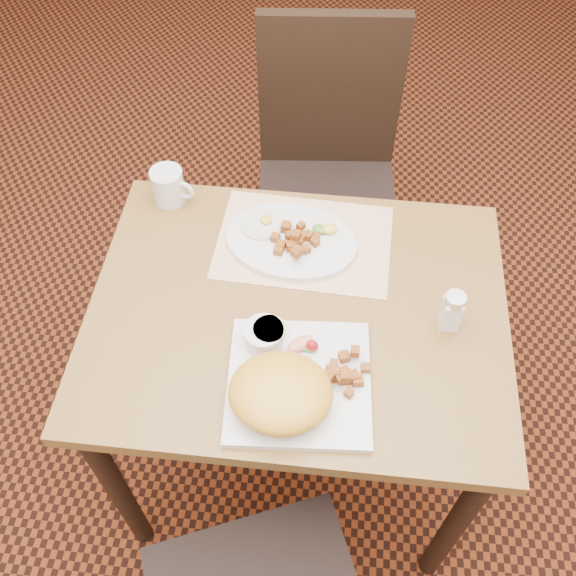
# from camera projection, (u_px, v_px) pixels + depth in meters

# --- Properties ---
(ground) EXTENTS (8.00, 8.00, 0.00)m
(ground) POSITION_uv_depth(u_px,v_px,m) (295.00, 448.00, 1.98)
(ground) COLOR black
(ground) RESTS_ON ground
(table) EXTENTS (0.90, 0.70, 0.75)m
(table) POSITION_uv_depth(u_px,v_px,m) (297.00, 336.00, 1.47)
(table) COLOR olive
(table) RESTS_ON ground
(chair_far) EXTENTS (0.46, 0.46, 0.97)m
(chair_far) POSITION_uv_depth(u_px,v_px,m) (328.00, 166.00, 1.96)
(chair_far) COLOR black
(chair_far) RESTS_ON ground
(placemat) EXTENTS (0.41, 0.30, 0.00)m
(placemat) POSITION_uv_depth(u_px,v_px,m) (304.00, 242.00, 1.49)
(placemat) COLOR white
(placemat) RESTS_ON table
(plate_square) EXTENTS (0.30, 0.30, 0.02)m
(plate_square) POSITION_uv_depth(u_px,v_px,m) (299.00, 382.00, 1.26)
(plate_square) COLOR silver
(plate_square) RESTS_ON table
(plate_oval) EXTENTS (0.33, 0.27, 0.02)m
(plate_oval) POSITION_uv_depth(u_px,v_px,m) (291.00, 241.00, 1.48)
(plate_oval) COLOR silver
(plate_oval) RESTS_ON placemat
(hollandaise_mound) EXTENTS (0.20, 0.18, 0.07)m
(hollandaise_mound) POSITION_uv_depth(u_px,v_px,m) (280.00, 393.00, 1.20)
(hollandaise_mound) COLOR gold
(hollandaise_mound) RESTS_ON plate_square
(ramekin) EXTENTS (0.09, 0.08, 0.04)m
(ramekin) POSITION_uv_depth(u_px,v_px,m) (264.00, 335.00, 1.29)
(ramekin) COLOR silver
(ramekin) RESTS_ON plate_square
(garnish_sq) EXTENTS (0.07, 0.06, 0.03)m
(garnish_sq) POSITION_uv_depth(u_px,v_px,m) (305.00, 345.00, 1.29)
(garnish_sq) COLOR #387223
(garnish_sq) RESTS_ON plate_square
(fried_egg) EXTENTS (0.10, 0.10, 0.02)m
(fried_egg) POSITION_uv_depth(u_px,v_px,m) (262.00, 223.00, 1.50)
(fried_egg) COLOR white
(fried_egg) RESTS_ON plate_oval
(garnish_ov) EXTENTS (0.07, 0.04, 0.02)m
(garnish_ov) POSITION_uv_depth(u_px,v_px,m) (326.00, 229.00, 1.48)
(garnish_ov) COLOR #387223
(garnish_ov) RESTS_ON plate_oval
(salt_shaker) EXTENTS (0.05, 0.05, 0.10)m
(salt_shaker) POSITION_uv_depth(u_px,v_px,m) (452.00, 311.00, 1.31)
(salt_shaker) COLOR white
(salt_shaker) RESTS_ON table
(coffee_mug) EXTENTS (0.11, 0.08, 0.09)m
(coffee_mug) POSITION_uv_depth(u_px,v_px,m) (169.00, 186.00, 1.54)
(coffee_mug) COLOR silver
(coffee_mug) RESTS_ON table
(home_fries_sq) EXTENTS (0.09, 0.10, 0.04)m
(home_fries_sq) POSITION_uv_depth(u_px,v_px,m) (345.00, 372.00, 1.25)
(home_fries_sq) COLOR #9F5219
(home_fries_sq) RESTS_ON plate_square
(home_fries_ov) EXTENTS (0.11, 0.11, 0.04)m
(home_fries_ov) POSITION_uv_depth(u_px,v_px,m) (295.00, 240.00, 1.45)
(home_fries_ov) COLOR #9F5219
(home_fries_ov) RESTS_ON plate_oval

